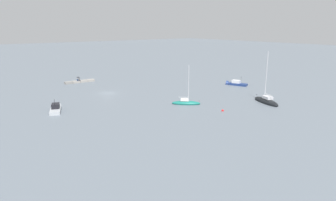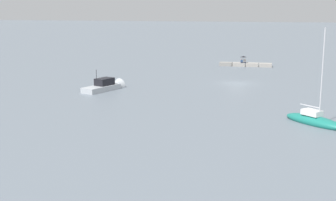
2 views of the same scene
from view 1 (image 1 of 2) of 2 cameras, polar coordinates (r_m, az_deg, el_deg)
The scene contains 10 objects.
ground_plane at distance 80.85m, azimuth -11.18°, elevation 1.36°, with size 500.00×500.00×0.00m, color slate.
seawall_pier at distance 98.00m, azimuth -16.21°, elevation 3.44°, with size 9.26×1.61×0.65m.
person_seated_grey_left at distance 97.67m, azimuth -16.26°, elevation 3.75°, with size 0.45×0.64×0.73m.
person_seated_blue_right at distance 97.45m, azimuth -16.56°, elevation 3.70°, with size 0.45×0.64×0.73m.
umbrella_open_black at distance 97.56m, azimuth -16.49°, elevation 4.22°, with size 1.11×1.11×1.25m.
sailboat_black_near at distance 72.92m, azimuth 17.91°, elevation -0.09°, with size 5.03×8.55×11.95m.
sailboat_teal_far at distance 68.26m, azimuth 3.38°, elevation -0.44°, with size 5.93×5.63×9.14m.
motorboat_grey_near at distance 67.21m, azimuth -20.24°, elevation -1.47°, with size 4.14×6.59×3.55m.
motorboat_navy_far at distance 92.24m, azimuth 12.40°, elevation 3.07°, with size 3.90×6.43×3.46m.
mooring_buoy_mid at distance 63.80m, azimuth 10.19°, elevation -1.88°, with size 0.49×0.49×0.49m.
Camera 1 is at (34.72, 70.96, 17.19)m, focal length 32.55 mm.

